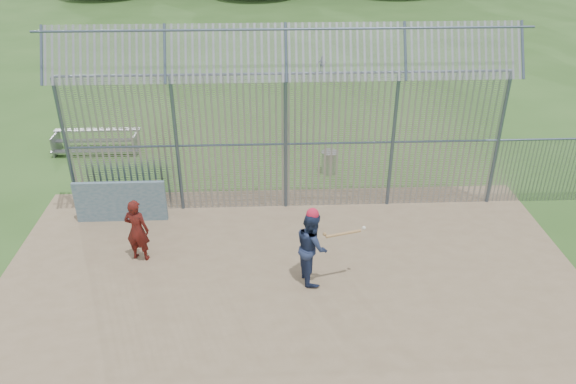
{
  "coord_description": "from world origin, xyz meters",
  "views": [
    {
      "loc": [
        -0.56,
        -10.78,
        8.28
      ],
      "look_at": [
        0.0,
        2.0,
        1.3
      ],
      "focal_mm": 35.0,
      "sensor_mm": 36.0,
      "label": 1
    }
  ],
  "objects_px": {
    "dugout_wall": "(121,202)",
    "bleacher": "(96,141)",
    "onlooker": "(137,230)",
    "trash_can": "(330,162)",
    "batter": "(312,247)"
  },
  "relations": [
    {
      "from": "dugout_wall",
      "to": "bleacher",
      "type": "xyz_separation_m",
      "value": [
        -1.89,
        4.74,
        -0.21
      ]
    },
    {
      "from": "dugout_wall",
      "to": "batter",
      "type": "xyz_separation_m",
      "value": [
        5.06,
        -2.89,
        0.3
      ]
    },
    {
      "from": "batter",
      "to": "onlooker",
      "type": "bearing_deg",
      "value": 65.55
    },
    {
      "from": "batter",
      "to": "trash_can",
      "type": "bearing_deg",
      "value": -21.4
    },
    {
      "from": "bleacher",
      "to": "onlooker",
      "type": "bearing_deg",
      "value": -67.54
    },
    {
      "from": "batter",
      "to": "onlooker",
      "type": "relative_size",
      "value": 1.08
    },
    {
      "from": "dugout_wall",
      "to": "bleacher",
      "type": "height_order",
      "value": "dugout_wall"
    },
    {
      "from": "batter",
      "to": "dugout_wall",
      "type": "bearing_deg",
      "value": 49.4
    },
    {
      "from": "dugout_wall",
      "to": "onlooker",
      "type": "height_order",
      "value": "onlooker"
    },
    {
      "from": "dugout_wall",
      "to": "batter",
      "type": "bearing_deg",
      "value": -29.75
    },
    {
      "from": "onlooker",
      "to": "trash_can",
      "type": "height_order",
      "value": "onlooker"
    },
    {
      "from": "dugout_wall",
      "to": "bleacher",
      "type": "bearing_deg",
      "value": 111.8
    },
    {
      "from": "onlooker",
      "to": "bleacher",
      "type": "xyz_separation_m",
      "value": [
        -2.73,
        6.61,
        -0.44
      ]
    },
    {
      "from": "onlooker",
      "to": "bleacher",
      "type": "bearing_deg",
      "value": -54.15
    },
    {
      "from": "onlooker",
      "to": "trash_can",
      "type": "xyz_separation_m",
      "value": [
        5.28,
        4.64,
        -0.47
      ]
    }
  ]
}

